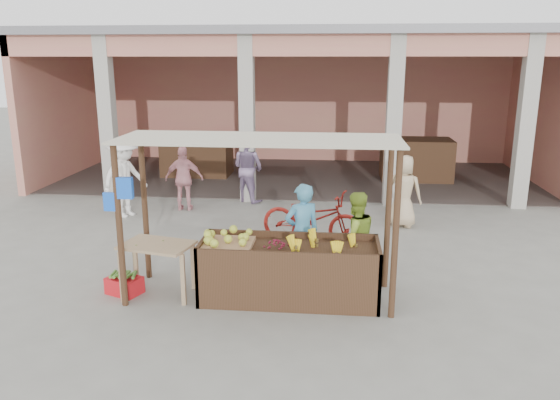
# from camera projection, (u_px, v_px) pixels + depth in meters

# --- Properties ---
(ground) EXTENTS (60.00, 60.00, 0.00)m
(ground) POSITION_uv_depth(u_px,v_px,m) (256.00, 297.00, 8.17)
(ground) COLOR slate
(ground) RESTS_ON ground
(market_building) EXTENTS (14.40, 6.40, 4.20)m
(market_building) POSITION_uv_depth(u_px,v_px,m) (299.00, 85.00, 16.07)
(market_building) COLOR tan
(market_building) RESTS_ON ground
(fruit_stall) EXTENTS (2.60, 0.95, 0.80)m
(fruit_stall) POSITION_uv_depth(u_px,v_px,m) (289.00, 274.00, 8.02)
(fruit_stall) COLOR #452A1B
(fruit_stall) RESTS_ON ground
(stall_awning) EXTENTS (4.09, 1.35, 2.39)m
(stall_awning) POSITION_uv_depth(u_px,v_px,m) (254.00, 167.00, 7.72)
(stall_awning) COLOR #452A1B
(stall_awning) RESTS_ON ground
(banana_heap) EXTENTS (0.98, 0.53, 0.18)m
(banana_heap) POSITION_uv_depth(u_px,v_px,m) (325.00, 244.00, 7.81)
(banana_heap) COLOR yellow
(banana_heap) RESTS_ON fruit_stall
(melon_tray) EXTENTS (0.76, 0.66, 0.20)m
(melon_tray) POSITION_uv_depth(u_px,v_px,m) (227.00, 240.00, 7.97)
(melon_tray) COLOR #AC7D58
(melon_tray) RESTS_ON fruit_stall
(berry_heap) EXTENTS (0.41, 0.33, 0.13)m
(berry_heap) POSITION_uv_depth(u_px,v_px,m) (276.00, 244.00, 7.90)
(berry_heap) COLOR maroon
(berry_heap) RESTS_ON fruit_stall
(side_table) EXTENTS (1.14, 0.89, 0.82)m
(side_table) POSITION_uv_depth(u_px,v_px,m) (157.00, 253.00, 8.07)
(side_table) COLOR tan
(side_table) RESTS_ON ground
(papaya_pile) EXTENTS (0.77, 0.44, 0.22)m
(papaya_pile) POSITION_uv_depth(u_px,v_px,m) (156.00, 237.00, 8.00)
(papaya_pile) COLOR #4F922F
(papaya_pile) RESTS_ON side_table
(red_crate) EXTENTS (0.59, 0.52, 0.26)m
(red_crate) POSITION_uv_depth(u_px,v_px,m) (124.00, 285.00, 8.27)
(red_crate) COLOR red
(red_crate) RESTS_ON ground
(plantain_bundle) EXTENTS (0.37, 0.26, 0.07)m
(plantain_bundle) POSITION_uv_depth(u_px,v_px,m) (124.00, 275.00, 8.23)
(plantain_bundle) COLOR #4E832F
(plantain_bundle) RESTS_ON red_crate
(produce_sacks) EXTENTS (0.84, 0.52, 0.63)m
(produce_sacks) POSITION_uv_depth(u_px,v_px,m) (397.00, 197.00, 12.73)
(produce_sacks) COLOR maroon
(produce_sacks) RESTS_ON ground
(vendor_blue) EXTENTS (0.77, 0.69, 1.70)m
(vendor_blue) POSITION_uv_depth(u_px,v_px,m) (302.00, 229.00, 8.61)
(vendor_blue) COLOR #4DA1CC
(vendor_blue) RESTS_ON ground
(vendor_green) EXTENTS (0.86, 0.71, 1.55)m
(vendor_green) POSITION_uv_depth(u_px,v_px,m) (355.00, 235.00, 8.55)
(vendor_green) COLOR #91B233
(vendor_green) RESTS_ON ground
(motorcycle) EXTENTS (1.28, 2.23, 1.10)m
(motorcycle) POSITION_uv_depth(u_px,v_px,m) (313.00, 217.00, 10.33)
(motorcycle) COLOR maroon
(motorcycle) RESTS_ON ground
(shopper_a) EXTENTS (1.16, 1.39, 1.94)m
(shopper_a) POSITION_uv_depth(u_px,v_px,m) (124.00, 174.00, 12.11)
(shopper_a) COLOR white
(shopper_a) RESTS_ON ground
(shopper_b) EXTENTS (0.97, 0.56, 1.61)m
(shopper_b) POSITION_uv_depth(u_px,v_px,m) (184.00, 176.00, 12.64)
(shopper_b) COLOR pink
(shopper_b) RESTS_ON ground
(shopper_c) EXTENTS (0.94, 0.76, 1.69)m
(shopper_c) POSITION_uv_depth(u_px,v_px,m) (404.00, 187.00, 11.40)
(shopper_c) COLOR tan
(shopper_c) RESTS_ON ground
(shopper_f) EXTENTS (1.04, 0.92, 1.86)m
(shopper_f) POSITION_uv_depth(u_px,v_px,m) (248.00, 164.00, 13.40)
(shopper_f) COLOR gray
(shopper_f) RESTS_ON ground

